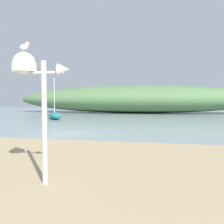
% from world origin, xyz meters
% --- Properties ---
extents(ground_plane, '(120.00, 120.00, 0.00)m').
position_xyz_m(ground_plane, '(0.00, 0.00, 0.00)').
color(ground_plane, gray).
extents(distant_hill, '(44.71, 10.34, 4.97)m').
position_xyz_m(distant_hill, '(1.70, 27.52, 2.49)').
color(distant_hill, '#517547').
rests_on(distant_hill, ground).
extents(mast_structure, '(1.39, 0.56, 3.06)m').
position_xyz_m(mast_structure, '(2.94, -9.35, 2.75)').
color(mast_structure, silver).
rests_on(mast_structure, beach_sand).
extents(seagull_on_radar, '(0.32, 0.14, 0.23)m').
position_xyz_m(seagull_on_radar, '(2.80, -9.35, 3.39)').
color(seagull_on_radar, orange).
rests_on(seagull_on_radar, mast_structure).
extents(sailboat_outer_mooring, '(3.23, 3.66, 4.90)m').
position_xyz_m(sailboat_outer_mooring, '(-6.20, 11.11, 0.42)').
color(sailboat_outer_mooring, teal).
rests_on(sailboat_outer_mooring, ground).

